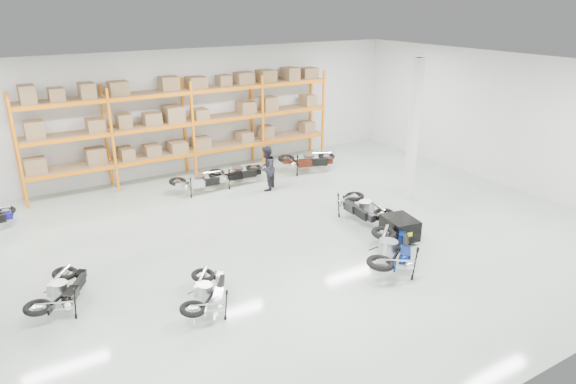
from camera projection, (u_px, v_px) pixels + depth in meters
room at (279, 160)px, 13.20m from camera, size 18.00×18.00×18.00m
pallet_rack at (188, 115)px, 18.35m from camera, size 11.28×0.98×3.62m
structural_column at (413, 131)px, 16.12m from camera, size 0.25×0.25×4.50m
moto_blue_centre at (393, 245)px, 12.36m from camera, size 2.05×2.07×1.26m
moto_silver_left at (207, 288)px, 10.73m from camera, size 1.49×1.76×1.02m
moto_black_far_left at (61, 286)px, 10.77m from camera, size 1.53×1.81×1.05m
moto_touring_right at (362, 203)px, 14.99m from camera, size 1.04×1.86×1.16m
trailer at (400, 228)px, 13.77m from camera, size 0.90×1.61×0.66m
moto_back_b at (199, 177)px, 17.26m from camera, size 1.71×0.89×1.09m
moto_back_c at (237, 169)px, 18.04m from camera, size 1.77×1.00×1.10m
moto_back_d at (308, 157)px, 19.29m from camera, size 2.10×1.53×1.22m
person_back at (267, 168)px, 17.35m from camera, size 0.95×0.94×1.54m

